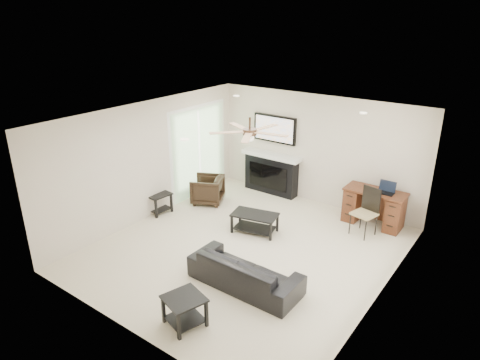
{
  "coord_description": "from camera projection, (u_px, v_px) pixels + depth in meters",
  "views": [
    {
      "loc": [
        4.04,
        -5.71,
        4.16
      ],
      "look_at": [
        -0.39,
        0.35,
        1.19
      ],
      "focal_mm": 32.0,
      "sensor_mm": 36.0,
      "label": 1
    }
  ],
  "objects": [
    {
      "name": "end_table_left",
      "position": [
        158.0,
        203.0,
        9.44
      ],
      "size": [
        0.55,
        0.55,
        0.45
      ],
      "primitive_type": "cube",
      "rotation": [
        0.0,
        0.0,
        -0.11
      ],
      "color": "black",
      "rests_on": "ground"
    },
    {
      "name": "armchair",
      "position": [
        207.0,
        190.0,
        9.89
      ],
      "size": [
        0.92,
        0.91,
        0.63
      ],
      "primitive_type": "imported",
      "rotation": [
        0.0,
        0.0,
        -1.11
      ],
      "color": "black",
      "rests_on": "ground"
    },
    {
      "name": "room_shell",
      "position": [
        258.0,
        166.0,
        7.37
      ],
      "size": [
        5.5,
        5.54,
        2.52
      ],
      "color": "beige",
      "rests_on": "ground"
    },
    {
      "name": "desk",
      "position": [
        374.0,
        208.0,
        8.84
      ],
      "size": [
        1.22,
        0.56,
        0.76
      ],
      "primitive_type": "cube",
      "color": "#361A0D",
      "rests_on": "ground"
    },
    {
      "name": "sofa",
      "position": [
        245.0,
        271.0,
        6.86
      ],
      "size": [
        1.87,
        0.74,
        0.55
      ],
      "primitive_type": "imported",
      "rotation": [
        0.0,
        0.0,
        3.14
      ],
      "color": "black",
      "rests_on": "ground"
    },
    {
      "name": "fireplace_unit",
      "position": [
        271.0,
        155.0,
        10.22
      ],
      "size": [
        1.52,
        0.34,
        1.91
      ],
      "primitive_type": "cube",
      "color": "black",
      "rests_on": "ground"
    },
    {
      "name": "coffee_table",
      "position": [
        255.0,
        223.0,
        8.59
      ],
      "size": [
        0.99,
        0.69,
        0.4
      ],
      "primitive_type": "cube",
      "rotation": [
        0.0,
        0.0,
        0.23
      ],
      "color": "black",
      "rests_on": "ground"
    },
    {
      "name": "end_table_near",
      "position": [
        185.0,
        311.0,
        6.03
      ],
      "size": [
        0.65,
        0.65,
        0.45
      ],
      "primitive_type": "cube",
      "rotation": [
        0.0,
        0.0,
        -0.3
      ],
      "color": "black",
      "rests_on": "ground"
    },
    {
      "name": "desk_chair",
      "position": [
        364.0,
        212.0,
        8.39
      ],
      "size": [
        0.51,
        0.53,
        0.97
      ],
      "primitive_type": "cube",
      "rotation": [
        0.0,
        0.0,
        -0.25
      ],
      "color": "black",
      "rests_on": "ground"
    },
    {
      "name": "laptop",
      "position": [
        386.0,
        188.0,
        8.53
      ],
      "size": [
        0.33,
        0.24,
        0.23
      ],
      "primitive_type": "cube",
      "color": "black",
      "rests_on": "desk"
    }
  ]
}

